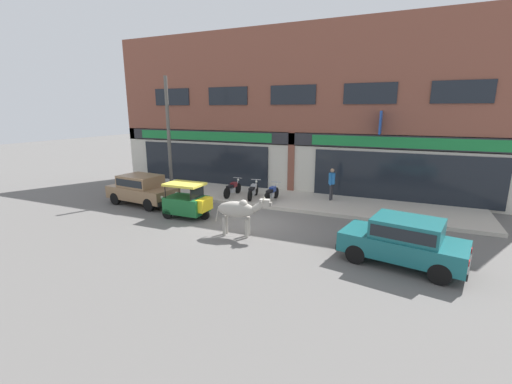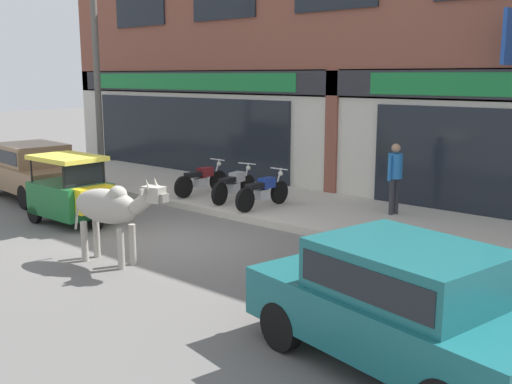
{
  "view_description": "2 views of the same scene",
  "coord_description": "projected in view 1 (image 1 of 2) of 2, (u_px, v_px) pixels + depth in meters",
  "views": [
    {
      "loc": [
        5.77,
        -12.28,
        4.58
      ],
      "look_at": [
        -0.05,
        1.0,
        1.1
      ],
      "focal_mm": 24.0,
      "sensor_mm": 36.0,
      "label": 1
    },
    {
      "loc": [
        8.84,
        -7.43,
        3.24
      ],
      "look_at": [
        1.49,
        1.0,
        1.06
      ],
      "focal_mm": 42.0,
      "sensor_mm": 36.0,
      "label": 2
    }
  ],
  "objects": [
    {
      "name": "shop_building",
      "position": [
        294.0,
        116.0,
        18.63
      ],
      "size": [
        23.0,
        1.4,
        8.94
      ],
      "color": "brown",
      "rests_on": "ground"
    },
    {
      "name": "sidewalk",
      "position": [
        280.0,
        199.0,
        17.79
      ],
      "size": [
        19.0,
        3.57,
        0.16
      ],
      "primitive_type": "cube",
      "color": "#B7AFA3",
      "rests_on": "ground"
    },
    {
      "name": "auto_rickshaw",
      "position": [
        188.0,
        203.0,
        14.84
      ],
      "size": [
        1.99,
        1.17,
        1.52
      ],
      "color": "black",
      "rests_on": "ground"
    },
    {
      "name": "utility_pole",
      "position": [
        169.0,
        137.0,
        17.97
      ],
      "size": [
        0.18,
        0.18,
        6.11
      ],
      "primitive_type": "cylinder",
      "color": "#595651",
      "rests_on": "sidewalk"
    },
    {
      "name": "motorcycle_0",
      "position": [
        233.0,
        189.0,
        18.0
      ],
      "size": [
        0.52,
        1.81,
        0.88
      ],
      "color": "black",
      "rests_on": "sidewalk"
    },
    {
      "name": "car_1",
      "position": [
        404.0,
        239.0,
        10.23
      ],
      "size": [
        3.81,
        2.25,
        1.46
      ],
      "color": "black",
      "rests_on": "ground"
    },
    {
      "name": "ground_plane",
      "position": [
        248.0,
        223.0,
        14.26
      ],
      "size": [
        90.0,
        90.0,
        0.0
      ],
      "primitive_type": "plane",
      "color": "#605E5B"
    },
    {
      "name": "cow",
      "position": [
        239.0,
        210.0,
        12.56
      ],
      "size": [
        2.14,
        0.78,
        1.61
      ],
      "color": "#9E998E",
      "rests_on": "ground"
    },
    {
      "name": "motorcycle_2",
      "position": [
        272.0,
        193.0,
        16.96
      ],
      "size": [
        0.52,
        1.81,
        0.88
      ],
      "color": "black",
      "rests_on": "sidewalk"
    },
    {
      "name": "pedestrian",
      "position": [
        332.0,
        181.0,
        17.04
      ],
      "size": [
        0.32,
        0.5,
        1.6
      ],
      "color": "#2D2D33",
      "rests_on": "sidewalk"
    },
    {
      "name": "motorcycle_1",
      "position": [
        253.0,
        191.0,
        17.51
      ],
      "size": [
        0.56,
        1.8,
        0.88
      ],
      "color": "black",
      "rests_on": "sidewalk"
    },
    {
      "name": "car_0",
      "position": [
        142.0,
        188.0,
        16.91
      ],
      "size": [
        3.73,
        1.95,
        1.46
      ],
      "color": "black",
      "rests_on": "ground"
    }
  ]
}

